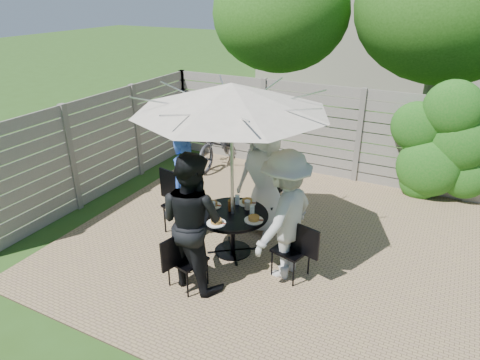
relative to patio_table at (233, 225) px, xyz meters
The scene contains 21 objects.
backyard_envelope 10.88m from the patio_table, 84.30° to the left, with size 60.00×60.00×5.00m.
patio_table is the anchor object (origin of this frame).
umbrella 1.83m from the patio_table, ahead, with size 2.89×2.89×2.46m.
chair_back 0.98m from the patio_table, 81.23° to the left, with size 0.54×0.71×0.94m.
person_back 0.95m from the patio_table, 81.30° to the left, with size 0.88×0.58×1.81m, color silver.
chair_left 0.98m from the patio_table, behind, with size 0.75×0.56×0.98m.
person_left 0.91m from the patio_table, behind, with size 0.59×0.39×1.63m, color #284AAE.
chair_front 0.98m from the patio_table, 98.77° to the right, with size 0.48×0.63×0.83m.
person_front 0.95m from the patio_table, 98.70° to the right, with size 0.88×0.68×1.81m, color black.
chair_right 0.98m from the patio_table, ahead, with size 0.64×0.49×0.83m.
person_right 0.93m from the patio_table, ahead, with size 1.13×0.65×1.76m, color #B0B0AB.
plate_back 0.42m from the patio_table, 81.30° to the left, with size 0.26×0.26×0.06m.
plate_left 0.42m from the patio_table, behind, with size 0.26×0.26×0.06m.
plate_front 0.42m from the patio_table, 98.70° to the right, with size 0.26×0.26×0.06m.
plate_right 0.42m from the patio_table, ahead, with size 0.26×0.26×0.06m.
glass_back 0.39m from the patio_table, 103.30° to the left, with size 0.07×0.07×0.14m, color silver.
glass_left 0.39m from the patio_table, 166.70° to the right, with size 0.07×0.07×0.14m, color silver.
glass_right 0.39m from the patio_table, 13.30° to the left, with size 0.07×0.07×0.14m, color silver.
syrup_jug 0.29m from the patio_table, 131.49° to the left, with size 0.09×0.09×0.16m, color #59280C.
coffee_cup 0.35m from the patio_table, 56.86° to the left, with size 0.08×0.08×0.12m, color #C6B293.
bicycle 3.48m from the patio_table, 122.87° to the left, with size 0.63×1.82×0.95m, color #333338.
Camera 1 is at (1.51, -4.94, 3.53)m, focal length 32.00 mm.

